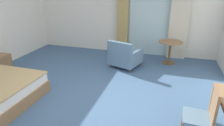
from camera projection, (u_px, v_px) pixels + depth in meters
ground at (83, 102)px, 4.18m from camera, size 6.87×7.39×0.10m
wall_back at (123, 15)px, 6.74m from camera, size 6.47×0.12×2.57m
balcony_glass_door at (150, 22)px, 6.48m from camera, size 1.37×0.02×2.26m
curtain_panel_left at (123, 20)px, 6.62m from camera, size 0.37×0.10×2.32m
curtain_panel_right at (179, 23)px, 6.13m from camera, size 0.58×0.10×2.32m
nightstand at (0, 63)px, 5.44m from camera, size 0.41×0.47×0.47m
desk_chair at (204, 114)px, 2.83m from camera, size 0.43×0.45×0.94m
armchair_by_window at (125, 57)px, 5.71m from camera, size 0.96×0.97×0.81m
round_cafe_table at (170, 47)px, 5.92m from camera, size 0.70×0.70×0.69m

